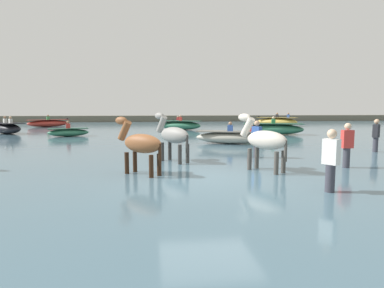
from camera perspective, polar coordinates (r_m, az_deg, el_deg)
name	(u,v)px	position (r m, az deg, el deg)	size (l,w,h in m)	color
ground_plane	(208,188)	(8.67, 2.74, -7.62)	(120.00, 120.00, 0.00)	gray
water_surface	(177,143)	(18.45, -2.56, 0.15)	(90.00, 90.00, 0.28)	#476675
horse_lead_chestnut	(141,145)	(9.00, -8.84, -0.17)	(1.43, 1.36, 1.83)	brown
horse_trailing_pinto	(264,142)	(9.59, 12.32, 0.42)	(1.20, 1.64, 1.91)	beige
horse_flank_grey	(173,136)	(11.05, -3.27, 1.32)	(1.25, 1.62, 1.92)	gray
boat_distant_west	(230,137)	(16.85, 6.62, 1.15)	(3.67, 2.29, 1.12)	#B2AD9E
boat_distant_east	(273,129)	(23.22, 13.73, 2.51)	(4.29, 2.31, 1.25)	#337556
boat_far_offshore	(180,125)	(27.69, -2.01, 3.24)	(3.76, 2.73, 1.24)	#337556
boat_near_starboard	(48,123)	(35.18, -23.48, 3.30)	(3.88, 3.05, 1.18)	#BC382D
boat_far_inshore	(7,128)	(26.90, -29.23, 2.39)	(3.33, 3.49, 1.25)	black
boat_mid_outer	(68,132)	(22.61, -20.47, 1.91)	(2.63, 1.50, 1.00)	#337556
boat_mid_channel	(177,123)	(33.99, -2.60, 3.60)	(1.75, 2.66, 1.02)	#28518E
boat_near_port	(277,122)	(34.97, 14.41, 3.74)	(4.16, 3.64, 1.35)	gold
person_wading_mid	(347,148)	(10.96, 25.07, -0.69)	(0.33, 0.21, 1.63)	#383842
person_spectator_far	(331,165)	(7.63, 22.73, -3.34)	(0.34, 0.38, 1.63)	#383842
person_onlooker_right	(376,138)	(15.49, 29.04, 0.94)	(0.38, 0.35, 1.63)	#383842
person_onlooker_left	(257,142)	(12.16, 11.03, 0.39)	(0.35, 0.38, 1.63)	#383842
far_shoreline	(161,119)	(46.19, -5.32, 4.22)	(80.00, 2.40, 1.09)	#605B4C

